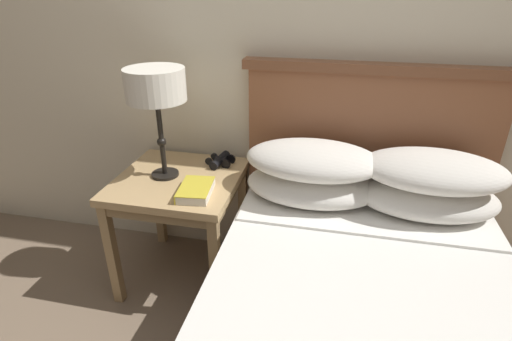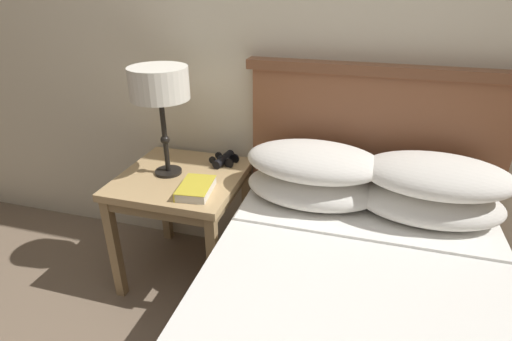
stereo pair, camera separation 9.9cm
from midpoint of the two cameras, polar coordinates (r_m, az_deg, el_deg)
wall_back at (r=1.95m, az=8.49°, el=21.05°), size 8.00×0.06×2.60m
nightstand at (r=2.00m, az=-9.12°, el=-2.66°), size 0.58×0.58×0.59m
table_lamp at (r=1.85m, az=-12.12°, el=11.60°), size 0.27×0.27×0.52m
book_on_nightstand at (r=1.79m, az=-7.08°, el=-2.56°), size 0.16×0.22×0.04m
binoculars_pair at (r=2.05m, az=-3.24°, el=1.60°), size 0.15×0.16×0.05m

